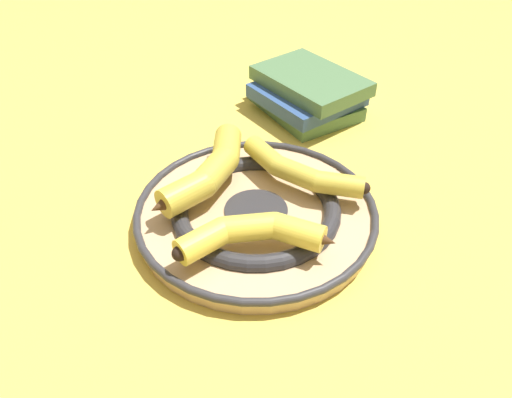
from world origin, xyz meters
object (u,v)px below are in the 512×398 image
Objects in this scene: decorative_bowl at (256,212)px; banana_a at (208,171)px; banana_b at (297,170)px; banana_c at (253,233)px; book_stack at (306,93)px.

decorative_bowl is 0.09m from banana_a.
banana_a is (-0.02, 0.07, 0.04)m from decorative_bowl.
banana_b is 1.18× the size of banana_c.
book_stack is (0.29, 0.11, -0.02)m from banana_a.
banana_c is at bearing -132.10° from decorative_bowl.
decorative_bowl is 0.09m from banana_c.
banana_c reaches higher than banana_b.
banana_a is 0.98× the size of banana_b.
banana_a is at bearing 108.64° from decorative_bowl.
decorative_bowl is at bearing 129.83° from book_stack.
decorative_bowl is 1.68× the size of banana_a.
banana_a is 1.16× the size of banana_c.
decorative_bowl is 0.32m from book_stack.
banana_c is (-0.13, -0.06, 0.00)m from banana_b.
banana_c is 0.40m from book_stack.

